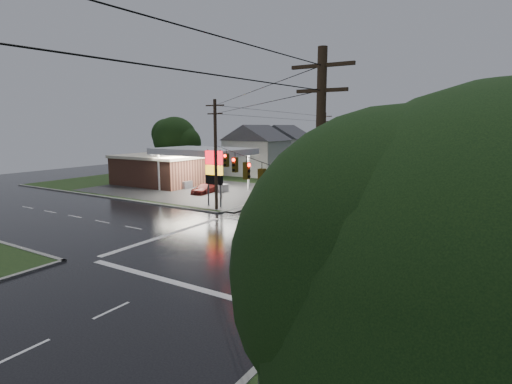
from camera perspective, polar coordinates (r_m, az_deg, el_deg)
The scene contains 15 objects.
ground at distance 28.00m, azimuth -1.90°, elevation -8.10°, with size 120.00×120.00×0.00m, color black.
grass_nw at distance 63.72m, azimuth -8.49°, elevation 1.77°, with size 36.00×36.00×0.08m, color #1D3316.
gas_station at distance 58.56m, azimuth -12.28°, elevation 3.46°, with size 26.20×18.00×5.60m.
pylon_sign at distance 41.59m, azimuth -6.01°, elevation 3.28°, with size 2.00×0.35×6.00m.
utility_pole_nw at distance 40.05m, azimuth -5.79°, elevation 5.51°, with size 2.20×0.32×11.00m.
utility_pole_se at distance 14.05m, azimuth 8.93°, elevation -1.84°, with size 2.20×0.32×11.00m.
utility_pole_n at distance 65.01m, azimuth 9.75°, elevation 6.69°, with size 2.20×0.32×10.50m.
traffic_signals at distance 26.74m, azimuth -1.97°, elevation 5.24°, with size 26.87×26.87×1.47m.
house_near at distance 68.44m, azimuth 0.12°, elevation 6.07°, with size 11.05×8.48×8.60m.
house_far at distance 79.36m, azimuth 4.06°, elevation 6.51°, with size 11.05×8.48×8.60m.
tree_nw_behind at distance 71.39m, azimuth -11.39°, elevation 7.45°, with size 8.93×7.60×10.00m.
tree_ne_near at distance 44.32m, azimuth 30.85°, elevation 4.39°, with size 7.99×6.80×8.98m.
car_north at distance 42.29m, azimuth 4.71°, elevation -1.07°, with size 1.58×4.52×1.49m, color black.
car_crossing at distance 29.88m, azimuth 4.97°, elevation -5.69°, with size 1.55×3.86×1.31m, color slate.
car_pump at distance 50.48m, azimuth -7.29°, elevation 0.50°, with size 1.83×4.51×1.31m, color #4C1411.
Camera 1 is at (14.79, -22.23, 8.44)m, focal length 28.00 mm.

